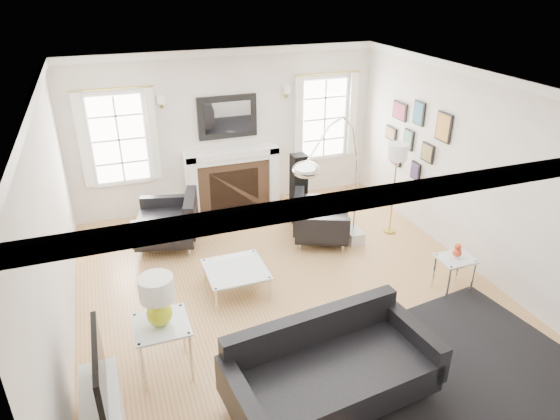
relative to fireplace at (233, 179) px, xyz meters
name	(u,v)px	position (x,y,z in m)	size (l,w,h in m)	color
floor	(287,288)	(0.00, -2.79, -0.54)	(6.00, 6.00, 0.00)	#A36E44
back_wall	(228,130)	(0.00, 0.21, 0.86)	(5.50, 0.04, 2.80)	white
front_wall	(428,350)	(0.00, -5.79, 0.86)	(5.50, 0.04, 2.80)	white
left_wall	(52,231)	(-2.75, -2.79, 0.86)	(0.04, 6.00, 2.80)	white
right_wall	(467,169)	(2.75, -2.79, 0.86)	(0.04, 6.00, 2.80)	white
ceiling	(288,84)	(0.00, -2.79, 2.26)	(5.50, 6.00, 0.02)	white
crown_molding	(288,89)	(0.00, -2.79, 2.20)	(5.50, 6.00, 0.12)	white
fireplace	(233,179)	(0.00, 0.00, 0.00)	(1.70, 0.69, 1.11)	white
mantel_mirror	(228,117)	(0.00, 0.16, 1.11)	(1.05, 0.07, 0.75)	black
window_left	(119,139)	(-1.85, 0.16, 0.92)	(1.24, 0.15, 1.62)	white
window_right	(324,118)	(1.85, 0.16, 0.92)	(1.24, 0.15, 1.62)	white
gallery_wall	(415,135)	(2.72, -1.50, 0.99)	(0.04, 1.73, 1.29)	black
tv_unit	(103,411)	(-2.44, -4.49, -0.21)	(0.35, 1.00, 1.09)	white
area_rug	(460,377)	(1.17, -5.00, -0.54)	(2.85, 2.38, 0.01)	black
sofa	(329,369)	(-0.29, -4.76, -0.17)	(2.21, 1.20, 0.69)	black
armchair_left	(171,223)	(-1.29, -1.04, -0.16)	(1.13, 1.21, 0.69)	black
armchair_right	(318,220)	(0.94, -1.69, -0.18)	(1.14, 1.20, 0.64)	black
coffee_table	(236,271)	(-0.67, -2.61, -0.22)	(0.80, 0.80, 0.35)	silver
side_table_left	(162,332)	(-1.79, -3.80, -0.02)	(0.57, 0.57, 0.63)	silver
nesting_table	(455,265)	(2.10, -3.61, -0.14)	(0.47, 0.40, 0.52)	silver
gourd_lamp	(158,298)	(-1.79, -3.80, 0.42)	(0.36, 0.36, 0.57)	#CBD81B
orange_vase	(457,251)	(2.10, -3.61, 0.08)	(0.12, 0.12, 0.19)	red
arc_floor_lamp	(334,189)	(0.80, -2.49, 0.71)	(1.64, 1.52, 2.32)	silver
stick_floor_lamp	(397,156)	(2.20, -1.84, 0.79)	(0.31, 0.31, 1.54)	#AA953B
speaker_tower	(298,189)	(0.90, -0.97, 0.07)	(0.25, 0.25, 1.23)	black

